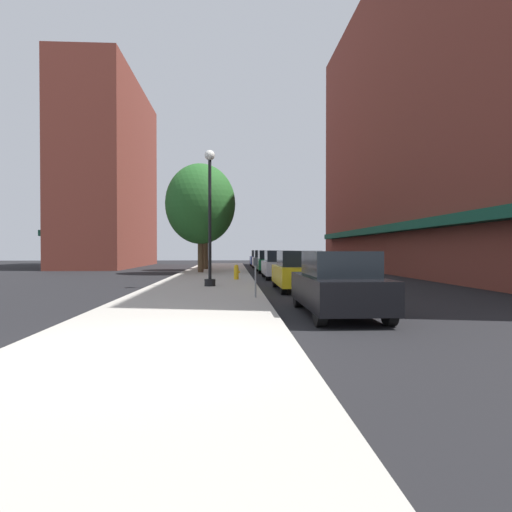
{
  "coord_description": "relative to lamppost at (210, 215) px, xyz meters",
  "views": [
    {
      "loc": [
        1.31,
        -6.91,
        1.69
      ],
      "look_at": [
        2.8,
        20.85,
        1.3
      ],
      "focal_mm": 30.04,
      "sensor_mm": 36.0,
      "label": 1
    }
  ],
  "objects": [
    {
      "name": "lamppost",
      "position": [
        0.0,
        0.0,
        0.0
      ],
      "size": [
        0.48,
        0.48,
        5.9
      ],
      "color": "black",
      "rests_on": "sidewalk_slab"
    },
    {
      "name": "car_black",
      "position": [
        3.7,
        -7.81,
        -2.39
      ],
      "size": [
        1.8,
        4.3,
        1.66
      ],
      "rotation": [
        0.0,
        0.0,
        0.02
      ],
      "color": "black",
      "rests_on": "ground"
    },
    {
      "name": "parking_meter_near",
      "position": [
        1.75,
        -4.54,
        -2.25
      ],
      "size": [
        0.14,
        0.09,
        1.31
      ],
      "color": "slate",
      "rests_on": "sidewalk_slab"
    },
    {
      "name": "car_white",
      "position": [
        3.7,
        19.55,
        -2.39
      ],
      "size": [
        1.8,
        4.3,
        1.66
      ],
      "rotation": [
        0.0,
        0.0,
        -0.01
      ],
      "color": "black",
      "rests_on": "ground"
    },
    {
      "name": "tree_mid",
      "position": [
        -1.25,
        16.73,
        1.71
      ],
      "size": [
        3.79,
        3.79,
        7.0
      ],
      "color": "#4C3823",
      "rests_on": "sidewalk_slab"
    },
    {
      "name": "car_green",
      "position": [
        3.7,
        13.26,
        -2.39
      ],
      "size": [
        1.8,
        4.3,
        1.66
      ],
      "rotation": [
        0.0,
        0.0,
        0.03
      ],
      "color": "black",
      "rests_on": "ground"
    },
    {
      "name": "car_silver",
      "position": [
        3.7,
        6.32,
        -2.39
      ],
      "size": [
        1.8,
        4.3,
        1.66
      ],
      "rotation": [
        0.0,
        0.0,
        0.01
      ],
      "color": "black",
      "rests_on": "ground"
    },
    {
      "name": "fire_hydrant",
      "position": [
        1.18,
        4.15,
        -2.68
      ],
      "size": [
        0.33,
        0.26,
        0.79
      ],
      "color": "gold",
      "rests_on": "sidewalk_slab"
    },
    {
      "name": "sidewalk_slab",
      "position": [
        -0.3,
        7.23,
        -3.14
      ],
      "size": [
        4.8,
        50.0,
        0.12
      ],
      "primitive_type": "cube",
      "color": "#A8A399",
      "rests_on": "ground"
    },
    {
      "name": "car_yellow",
      "position": [
        3.7,
        -1.02,
        -2.39
      ],
      "size": [
        1.8,
        4.3,
        1.66
      ],
      "rotation": [
        0.0,
        0.0,
        0.02
      ],
      "color": "black",
      "rests_on": "ground"
    },
    {
      "name": "car_blue",
      "position": [
        3.7,
        25.72,
        -2.39
      ],
      "size": [
        1.8,
        4.3,
        1.66
      ],
      "rotation": [
        0.0,
        0.0,
        0.01
      ],
      "color": "black",
      "rests_on": "ground"
    },
    {
      "name": "building_far_background",
      "position": [
        -11.31,
        25.23,
        5.89
      ],
      "size": [
        6.8,
        18.0,
        18.23
      ],
      "color": "brown",
      "rests_on": "ground"
    },
    {
      "name": "building_right_brick",
      "position": [
        14.69,
        10.23,
        8.11
      ],
      "size": [
        6.8,
        40.0,
        22.68
      ],
      "color": "brown",
      "rests_on": "ground"
    },
    {
      "name": "ground_plane",
      "position": [
        3.7,
        6.23,
        -3.2
      ],
      "size": [
        90.0,
        90.0,
        0.0
      ],
      "primitive_type": "plane",
      "color": "black"
    },
    {
      "name": "tree_near",
      "position": [
        -1.29,
        11.75,
        1.73
      ],
      "size": [
        4.92,
        4.92,
        7.65
      ],
      "color": "#4C3823",
      "rests_on": "sidewalk_slab"
    }
  ]
}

